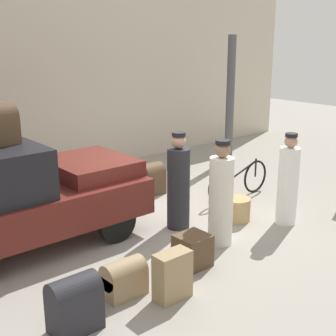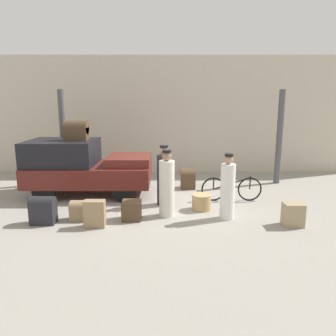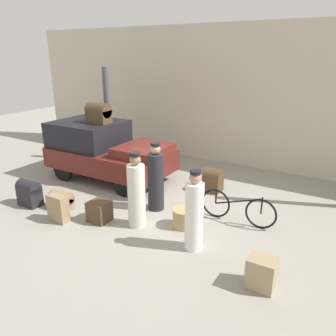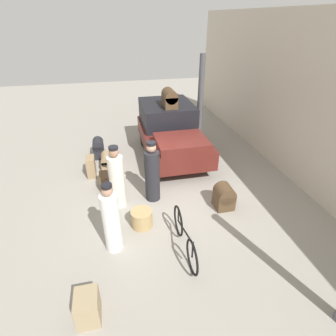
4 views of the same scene
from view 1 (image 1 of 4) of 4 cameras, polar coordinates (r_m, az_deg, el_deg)
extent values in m
plane|color=gray|center=(8.16, -0.15, -6.97)|extent=(30.00, 30.00, 0.00)
cube|color=beige|center=(10.98, -14.34, 10.61)|extent=(16.00, 0.15, 4.50)
cylinder|color=#4C4C51|center=(12.01, 7.59, 8.22)|extent=(0.21, 0.21, 3.18)
cylinder|color=black|center=(8.86, -12.60, -3.22)|extent=(0.66, 0.12, 0.66)
cylinder|color=black|center=(7.46, -6.21, -6.61)|extent=(0.66, 0.12, 0.66)
cube|color=#591E19|center=(7.56, -17.17, -4.42)|extent=(3.66, 1.89, 0.58)
cube|color=#591E19|center=(7.94, -9.59, 0.23)|extent=(1.28, 1.48, 0.26)
torus|color=black|center=(9.87, 10.58, -1.02)|extent=(0.69, 0.04, 0.69)
torus|color=black|center=(9.12, 6.46, -2.27)|extent=(0.69, 0.04, 0.69)
cylinder|color=black|center=(9.44, 8.64, -0.64)|extent=(1.05, 0.04, 0.37)
cylinder|color=black|center=(9.06, 6.49, -1.21)|extent=(0.04, 0.04, 0.35)
cylinder|color=black|center=(9.82, 10.64, 0.06)|extent=(0.04, 0.04, 0.39)
cylinder|color=tan|center=(8.39, 8.31, -4.99)|extent=(0.50, 0.50, 0.41)
cylinder|color=silver|center=(7.29, 6.47, -4.06)|extent=(0.38, 0.38, 1.40)
sphere|color=#936B51|center=(7.05, 6.67, 2.19)|extent=(0.24, 0.24, 0.24)
cylinder|color=black|center=(7.02, 6.70, 3.15)|extent=(0.22, 0.22, 0.06)
cylinder|color=white|center=(8.28, 14.39, -2.17)|extent=(0.35, 0.35, 1.35)
sphere|color=tan|center=(8.07, 14.77, 3.14)|extent=(0.22, 0.22, 0.22)
cylinder|color=black|center=(8.05, 14.82, 3.90)|extent=(0.21, 0.21, 0.06)
cylinder|color=#232328|center=(7.84, 1.28, -2.54)|extent=(0.38, 0.38, 1.38)
sphere|color=tan|center=(7.62, 1.32, 3.25)|extent=(0.24, 0.24, 0.24)
cylinder|color=black|center=(7.60, 1.32, 4.15)|extent=(0.23, 0.23, 0.07)
cube|color=#937A56|center=(6.10, -5.39, -13.87)|extent=(0.54, 0.34, 0.31)
cylinder|color=#937A56|center=(6.02, -5.43, -12.57)|extent=(0.54, 0.34, 0.34)
cube|color=#4C3823|center=(6.74, 3.01, -10.01)|extent=(0.45, 0.42, 0.47)
cube|color=#232328|center=(5.50, -11.28, -16.73)|extent=(0.56, 0.36, 0.48)
cylinder|color=#232328|center=(5.37, -11.42, -14.58)|extent=(0.56, 0.36, 0.36)
cube|color=#937A56|center=(5.92, 0.55, -13.00)|extent=(0.47, 0.25, 0.62)
cube|color=#4C3823|center=(9.69, -2.09, -1.88)|extent=(0.47, 0.45, 0.43)
cylinder|color=#4C3823|center=(9.63, -2.10, -0.67)|extent=(0.47, 0.45, 0.45)
camera|label=2|loc=(5.99, 80.65, -0.64)|focal=35.00mm
camera|label=3|loc=(8.91, 54.64, 12.05)|focal=35.00mm
camera|label=4|loc=(11.68, 27.25, 19.61)|focal=28.00mm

